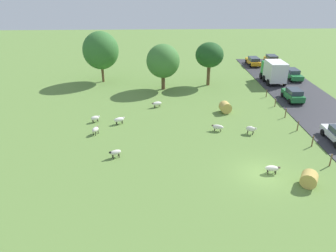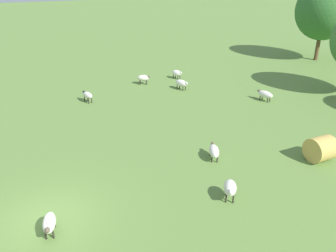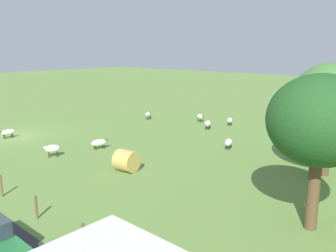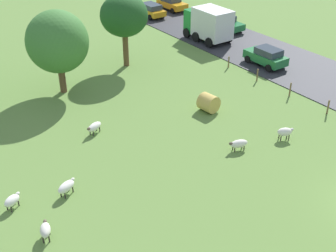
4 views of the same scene
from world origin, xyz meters
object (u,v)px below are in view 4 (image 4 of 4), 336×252
(sheep_7, at_px, (12,200))
(hay_bale_1, at_px, (209,103))
(sheep_6, at_px, (239,144))
(sheep_5, at_px, (285,132))
(car_2, at_px, (150,9))
(sheep_1, at_px, (94,127))
(sheep_4, at_px, (66,187))
(tree_1, at_px, (124,16))
(truck_0, at_px, (209,23))
(tree_0, at_px, (57,42))
(sheep_0, at_px, (45,230))
(car_4, at_px, (172,3))
(car_3, at_px, (266,56))
(car_5, at_px, (225,22))

(sheep_7, bearing_deg, hay_bale_1, 8.72)
(sheep_6, relative_size, hay_bale_1, 1.01)
(sheep_5, height_order, car_2, car_2)
(sheep_5, bearing_deg, sheep_1, 141.02)
(sheep_1, height_order, sheep_4, sheep_4)
(tree_1, bearing_deg, sheep_6, -94.87)
(sheep_5, height_order, sheep_7, sheep_5)
(sheep_4, relative_size, car_2, 0.29)
(truck_0, bearing_deg, sheep_7, -150.69)
(sheep_1, relative_size, sheep_6, 1.01)
(sheep_7, distance_m, tree_0, 14.18)
(sheep_1, bearing_deg, sheep_0, -130.86)
(tree_0, bearing_deg, car_2, 37.87)
(tree_1, bearing_deg, car_4, 41.40)
(truck_0, xyz_separation_m, car_3, (-0.06, -7.95, -0.93))
(sheep_4, xyz_separation_m, sheep_5, (13.74, -2.93, 0.04))
(sheep_0, height_order, tree_1, tree_1)
(sheep_7, xyz_separation_m, car_4, (28.15, 25.03, 0.38))
(sheep_6, distance_m, truck_0, 20.12)
(sheep_7, relative_size, car_5, 0.25)
(sheep_1, bearing_deg, sheep_7, -148.30)
(sheep_7, relative_size, hay_bale_1, 0.84)
(sheep_5, relative_size, tree_1, 0.18)
(sheep_1, relative_size, car_3, 0.34)
(sheep_6, xyz_separation_m, truck_0, (11.39, 16.53, 1.36))
(car_5, bearing_deg, sheep_1, -152.38)
(sheep_1, xyz_separation_m, sheep_5, (9.60, -7.77, 0.07))
(sheep_4, height_order, tree_1, tree_1)
(sheep_7, relative_size, tree_1, 0.17)
(tree_0, relative_size, car_5, 1.47)
(sheep_5, height_order, tree_0, tree_0)
(sheep_6, distance_m, car_2, 29.24)
(sheep_1, bearing_deg, sheep_4, -130.59)
(car_3, relative_size, car_5, 0.89)
(tree_0, bearing_deg, car_5, 11.43)
(sheep_7, distance_m, car_2, 34.44)
(hay_bale_1, xyz_separation_m, car_5, (13.25, 13.12, 0.22))
(sheep_0, bearing_deg, tree_0, 63.19)
(hay_bale_1, distance_m, tree_1, 11.39)
(sheep_7, height_order, car_2, car_2)
(sheep_1, height_order, car_5, car_5)
(sheep_5, bearing_deg, truck_0, 64.92)
(car_3, bearing_deg, sheep_6, -142.85)
(sheep_6, bearing_deg, car_4, 61.68)
(car_3, distance_m, car_4, 19.52)
(car_3, bearing_deg, tree_0, 161.98)
(sheep_4, distance_m, hay_bale_1, 12.60)
(sheep_1, bearing_deg, car_5, 27.62)
(tree_1, bearing_deg, car_2, 48.51)
(tree_1, bearing_deg, truck_0, 4.43)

